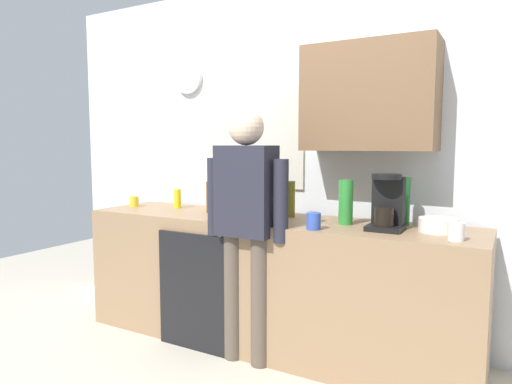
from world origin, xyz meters
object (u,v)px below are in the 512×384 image
bottle_dark_sauce (238,199)px  person_at_sink (246,215)px  bottle_clear_soda (346,202)px  bottle_red_vinegar (216,200)px  bottle_olive_oil (291,199)px  cup_yellow_cup (134,202)px  bottle_amber_beer (210,197)px  mixing_bowl (438,225)px  bottle_green_wine (404,201)px  coffee_maker (387,205)px  cup_white_mug (456,232)px  dish_soap (177,198)px  cup_blue_mug (314,221)px  potted_plant (241,195)px

bottle_dark_sauce → person_at_sink: person_at_sink is taller
bottle_clear_soda → bottle_red_vinegar: 0.93m
bottle_olive_oil → cup_yellow_cup: bottle_olive_oil is taller
bottle_amber_beer → mixing_bowl: 1.58m
bottle_green_wine → cup_yellow_cup: size_ratio=3.53×
bottle_clear_soda → bottle_red_vinegar: bearing=-174.6°
coffee_maker → bottle_amber_beer: coffee_maker is taller
bottle_dark_sauce → cup_white_mug: bottle_dark_sauce is taller
bottle_olive_oil → dish_soap: (-0.97, -0.03, -0.05)m
bottle_olive_oil → cup_blue_mug: 0.50m
bottle_amber_beer → cup_white_mug: 1.70m
bottle_green_wine → bottle_dark_sauce: 1.24m
bottle_dark_sauce → bottle_olive_oil: bearing=-11.3°
bottle_dark_sauce → mixing_bowl: 1.48m
bottle_clear_soda → potted_plant: (-0.83, 0.11, -0.01)m
bottle_red_vinegar → person_at_sink: (0.39, -0.24, -0.05)m
bottle_clear_soda → cup_yellow_cup: 1.76m
coffee_maker → bottle_green_wine: 0.21m
bottle_amber_beer → dish_soap: 0.38m
cup_white_mug → person_at_sink: (-1.19, -0.13, 0.01)m
cup_white_mug → dish_soap: size_ratio=0.53×
bottle_clear_soda → cup_white_mug: 0.70m
bottle_red_vinegar → cup_blue_mug: bottle_red_vinegar is taller
bottle_green_wine → dish_soap: size_ratio=1.67×
cup_yellow_cup → bottle_clear_soda: bearing=1.2°
bottle_amber_beer → dish_soap: size_ratio=1.28×
bottle_amber_beer → cup_white_mug: (1.69, -0.19, -0.07)m
cup_blue_mug → cup_white_mug: size_ratio=1.05×
bottle_olive_oil → cup_white_mug: (1.09, -0.30, -0.08)m
mixing_bowl → person_at_sink: person_at_sink is taller
coffee_maker → person_at_sink: bearing=-161.5°
bottle_amber_beer → cup_blue_mug: size_ratio=2.30×
bottle_red_vinegar → cup_white_mug: 1.59m
bottle_red_vinegar → mixing_bowl: 1.48m
bottle_olive_oil → bottle_amber_beer: size_ratio=1.09×
mixing_bowl → bottle_dark_sauce: bearing=172.8°
cup_yellow_cup → potted_plant: potted_plant is taller
bottle_green_wine → bottle_amber_beer: bearing=-173.6°
bottle_clear_soda → bottle_amber_beer: bearing=-179.9°
bottle_amber_beer → cup_yellow_cup: bottle_amber_beer is taller
bottle_clear_soda → bottle_amber_beer: bottle_clear_soda is taller
person_at_sink → bottle_dark_sauce: bearing=137.8°
coffee_maker → person_at_sink: size_ratio=0.21×
mixing_bowl → potted_plant: 1.38m
potted_plant → bottle_amber_beer: bearing=-151.6°
bottle_green_wine → potted_plant: bottle_green_wine is taller
cup_blue_mug → coffee_maker: bearing=28.9°
bottle_green_wine → mixing_bowl: 0.28m
bottle_dark_sauce → potted_plant: size_ratio=0.78×
cup_blue_mug → bottle_clear_soda: bearing=68.1°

